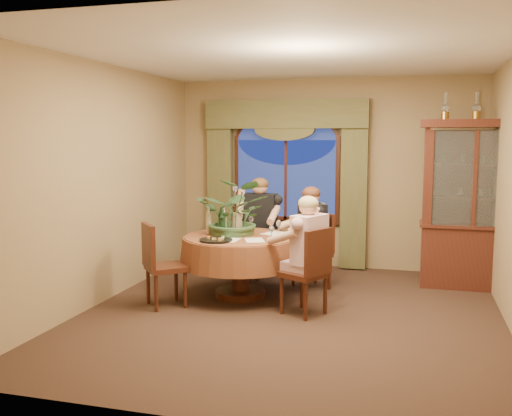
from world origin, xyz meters
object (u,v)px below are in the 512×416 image
(chair_right, at_px, (304,271))
(person_back, at_px, (260,228))
(wine_bottle_3, at_px, (221,220))
(chair_back, at_px, (247,243))
(person_scarf, at_px, (312,239))
(wine_bottle_0, at_px, (209,220))
(oil_lamp_center, at_px, (477,106))
(centerpiece_plant, at_px, (236,187))
(wine_bottle_1, at_px, (224,221))
(chair_back_right, at_px, (311,251))
(chair_front_left, at_px, (166,265))
(olive_bowl, at_px, (242,235))
(stoneware_vase, at_px, (237,223))
(china_cabinet, at_px, (472,205))
(oil_lamp_right, at_px, (509,105))
(wine_bottle_2, at_px, (223,223))
(dining_table, at_px, (240,266))
(oil_lamp_left, at_px, (445,106))
(person_pink, at_px, (309,255))

(chair_right, relative_size, person_back, 0.69)
(person_back, relative_size, wine_bottle_3, 4.24)
(chair_back, relative_size, person_back, 0.69)
(person_scarf, xyz_separation_m, wine_bottle_3, (-1.10, -0.32, 0.25))
(wine_bottle_0, distance_m, wine_bottle_3, 0.16)
(oil_lamp_center, height_order, centerpiece_plant, oil_lamp_center)
(wine_bottle_1, bearing_deg, chair_back_right, 29.80)
(chair_front_left, distance_m, olive_bowl, 0.99)
(chair_front_left, distance_m, stoneware_vase, 1.07)
(chair_front_left, height_order, person_back, person_back)
(chair_front_left, relative_size, centerpiece_plant, 0.97)
(person_back, relative_size, centerpiece_plant, 1.41)
(china_cabinet, distance_m, oil_lamp_right, 1.31)
(person_back, relative_size, wine_bottle_2, 4.24)
(dining_table, bearing_deg, china_cabinet, 23.82)
(chair_right, bearing_deg, oil_lamp_right, -23.79)
(dining_table, distance_m, chair_back, 0.97)
(oil_lamp_left, xyz_separation_m, wine_bottle_2, (-2.56, -1.28, -1.42))
(chair_right, xyz_separation_m, wine_bottle_3, (-1.18, 0.66, 0.44))
(dining_table, relative_size, oil_lamp_left, 4.32)
(oil_lamp_center, xyz_separation_m, chair_front_left, (-3.44, -1.82, -1.85))
(person_scarf, height_order, olive_bowl, person_scarf)
(person_pink, height_order, centerpiece_plant, centerpiece_plant)
(person_back, relative_size, person_scarf, 1.05)
(chair_front_left, relative_size, wine_bottle_2, 2.91)
(dining_table, distance_m, person_scarf, 0.98)
(wine_bottle_0, bearing_deg, chair_back_right, 25.22)
(oil_lamp_center, distance_m, wine_bottle_1, 3.48)
(oil_lamp_center, xyz_separation_m, oil_lamp_right, (0.38, 0.00, 0.00))
(person_back, bearing_deg, wine_bottle_0, 63.69)
(oil_lamp_center, relative_size, chair_right, 0.35)
(wine_bottle_3, bearing_deg, oil_lamp_center, 18.87)
(person_scarf, bearing_deg, wine_bottle_3, 74.71)
(person_back, xyz_separation_m, wine_bottle_1, (-0.22, -0.88, 0.21))
(dining_table, height_order, person_pink, person_pink)
(chair_front_left, bearing_deg, person_scarf, 85.18)
(china_cabinet, bearing_deg, dining_table, -156.18)
(person_scarf, relative_size, wine_bottle_2, 4.05)
(oil_lamp_center, distance_m, stoneware_vase, 3.34)
(chair_back, distance_m, olive_bowl, 1.03)
(china_cabinet, height_order, stoneware_vase, china_cabinet)
(chair_right, height_order, person_scarf, person_scarf)
(wine_bottle_1, bearing_deg, wine_bottle_2, -76.05)
(china_cabinet, xyz_separation_m, chair_back_right, (-1.98, -0.57, -0.60))
(oil_lamp_right, xyz_separation_m, stoneware_vase, (-3.20, -1.04, -1.45))
(person_scarf, bearing_deg, person_back, 28.40)
(chair_back_right, relative_size, stoneware_vase, 3.63)
(oil_lamp_center, xyz_separation_m, person_back, (-2.74, -0.25, -1.63))
(wine_bottle_0, bearing_deg, china_cabinet, 19.63)
(chair_front_left, xyz_separation_m, centerpiece_plant, (0.61, 0.74, 0.86))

